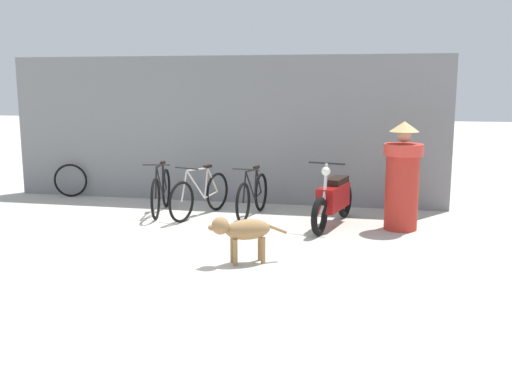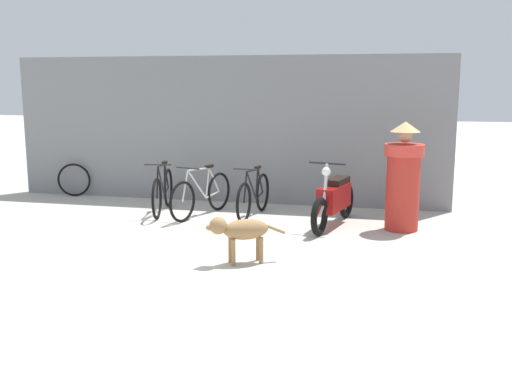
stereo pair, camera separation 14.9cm
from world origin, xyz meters
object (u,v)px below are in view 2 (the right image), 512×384
(bicycle_0, at_px, (163,192))
(bicycle_2, at_px, (254,196))
(spare_tire_left, at_px, (74,180))
(motorcycle, at_px, (334,199))
(person_in_robes, at_px, (403,177))
(stray_dog, at_px, (240,230))
(bicycle_1, at_px, (202,195))

(bicycle_0, relative_size, bicycle_2, 1.03)
(bicycle_0, xyz_separation_m, spare_tire_left, (-2.33, 1.04, -0.04))
(motorcycle, relative_size, person_in_robes, 1.13)
(spare_tire_left, bearing_deg, stray_dog, -39.64)
(bicycle_0, height_order, stray_dog, bicycle_0)
(bicycle_0, bearing_deg, spare_tire_left, -125.08)
(motorcycle, distance_m, stray_dog, 2.49)
(person_in_robes, bearing_deg, bicycle_0, 0.38)
(bicycle_2, distance_m, person_in_robes, 2.54)
(bicycle_2, distance_m, motorcycle, 1.45)
(bicycle_1, height_order, person_in_robes, person_in_robes)
(motorcycle, bearing_deg, bicycle_1, -83.22)
(spare_tire_left, bearing_deg, person_in_robes, -12.15)
(bicycle_1, xyz_separation_m, person_in_robes, (3.36, -0.24, 0.47))
(bicycle_2, xyz_separation_m, stray_dog, (0.46, -2.67, 0.07))
(bicycle_2, height_order, motorcycle, motorcycle)
(stray_dog, bearing_deg, spare_tire_left, -68.30)
(bicycle_0, height_order, bicycle_2, bicycle_0)
(bicycle_2, xyz_separation_m, person_in_robes, (2.47, -0.38, 0.48))
(bicycle_1, bearing_deg, spare_tire_left, -93.70)
(bicycle_0, bearing_deg, motorcycle, 72.75)
(bicycle_1, xyz_separation_m, bicycle_2, (0.89, 0.14, -0.01))
(motorcycle, relative_size, spare_tire_left, 2.86)
(person_in_robes, bearing_deg, bicycle_2, -3.53)
(bicycle_2, bearing_deg, person_in_robes, 86.19)
(bicycle_0, distance_m, person_in_robes, 4.15)
(bicycle_2, bearing_deg, spare_tire_left, -99.33)
(bicycle_2, relative_size, spare_tire_left, 2.54)
(bicycle_2, bearing_deg, stray_dog, 14.65)
(motorcycle, height_order, person_in_robes, person_in_robes)
(motorcycle, bearing_deg, bicycle_0, -83.73)
(bicycle_1, bearing_deg, bicycle_0, -81.14)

